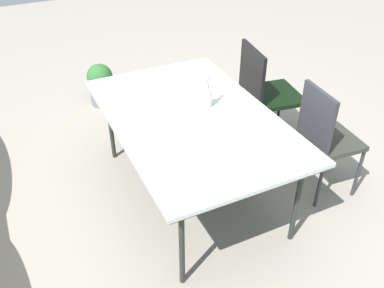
% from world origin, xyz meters
% --- Properties ---
extents(ground_plane, '(12.00, 12.00, 0.00)m').
position_xyz_m(ground_plane, '(0.00, 0.00, 0.00)').
color(ground_plane, gray).
extents(dining_table, '(1.78, 1.13, 0.74)m').
position_xyz_m(dining_table, '(-0.02, -0.00, 0.70)').
color(dining_table, silver).
rests_on(dining_table, ground).
extents(chair_near_left, '(0.43, 0.43, 0.95)m').
position_xyz_m(chair_near_left, '(-0.42, -0.94, 0.54)').
color(chair_near_left, '#303129').
rests_on(chair_near_left, ground).
extents(chair_near_right, '(0.55, 0.55, 0.96)m').
position_xyz_m(chair_near_right, '(0.39, -0.93, 0.55)').
color(chair_near_right, black).
rests_on(chair_near_right, ground).
extents(flower_vase, '(0.07, 0.07, 0.27)m').
position_xyz_m(flower_vase, '(0.05, -0.16, 0.84)').
color(flower_vase, silver).
rests_on(flower_vase, dining_table).
extents(potted_plant, '(0.28, 0.28, 0.47)m').
position_xyz_m(potted_plant, '(1.76, 0.25, 0.24)').
color(potted_plant, slate).
rests_on(potted_plant, ground).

